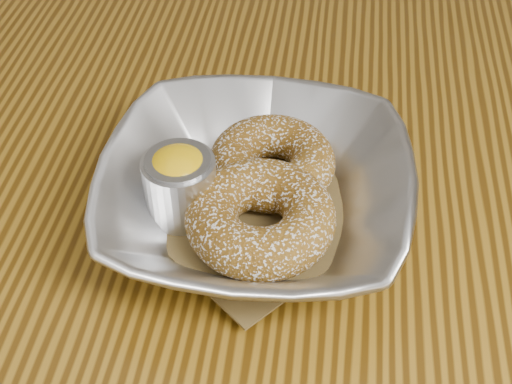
# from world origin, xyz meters

# --- Properties ---
(table) EXTENTS (1.20, 0.80, 0.75)m
(table) POSITION_xyz_m (0.00, 0.00, 0.65)
(table) COLOR brown
(table) RESTS_ON ground_plane
(serving_bowl) EXTENTS (0.22, 0.22, 0.05)m
(serving_bowl) POSITION_xyz_m (-0.02, 0.03, 0.78)
(serving_bowl) COLOR silver
(serving_bowl) RESTS_ON table
(parchment) EXTENTS (0.20, 0.20, 0.00)m
(parchment) POSITION_xyz_m (-0.02, 0.03, 0.76)
(parchment) COLOR brown
(parchment) RESTS_ON table
(donut_back) EXTENTS (0.12, 0.12, 0.03)m
(donut_back) POSITION_xyz_m (-0.01, 0.06, 0.78)
(donut_back) COLOR brown
(donut_back) RESTS_ON parchment
(donut_front) EXTENTS (0.14, 0.14, 0.04)m
(donut_front) POSITION_xyz_m (-0.01, 0.00, 0.78)
(donut_front) COLOR brown
(donut_front) RESTS_ON parchment
(ramekin) EXTENTS (0.05, 0.05, 0.06)m
(ramekin) POSITION_xyz_m (-0.07, 0.02, 0.79)
(ramekin) COLOR silver
(ramekin) RESTS_ON table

